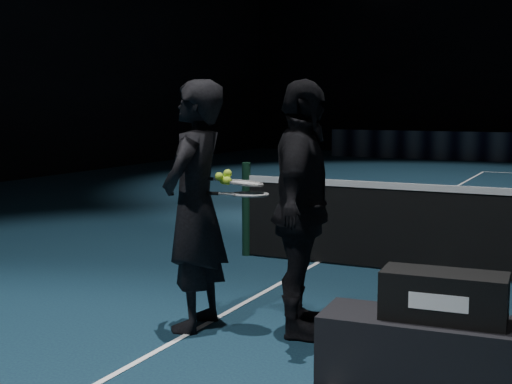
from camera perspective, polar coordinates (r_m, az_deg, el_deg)
net_post_left at (r=8.35m, az=-0.78°, el=-1.39°), size 0.10×0.10×1.10m
player_bench at (r=4.70m, az=14.64°, el=-12.50°), size 1.54×0.61×0.45m
racket_bag at (r=4.59m, az=14.79°, el=-8.04°), size 0.78×0.37×0.30m
bag_signature at (r=4.43m, az=14.36°, el=-8.57°), size 0.35×0.03×0.10m
player_a at (r=5.62m, az=-4.93°, el=-1.11°), size 0.55×0.77×1.97m
player_b at (r=5.43m, az=3.67°, el=-1.39°), size 0.77×1.24×1.97m
racket_lower at (r=5.49m, az=-0.45°, el=-0.19°), size 0.71×0.38×0.03m
racket_upper at (r=5.53m, az=-0.86°, el=0.72°), size 0.71×0.42×0.10m
tennis_balls at (r=5.53m, az=-2.41°, el=1.10°), size 0.12×0.10×0.12m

